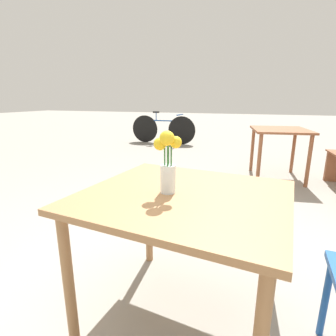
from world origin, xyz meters
name	(u,v)px	position (x,y,z in m)	size (l,w,h in m)	color
ground_plane	(183,315)	(0.00, 0.00, 0.00)	(40.00, 40.00, 0.00)	gray
table_front	(184,211)	(0.00, 0.00, 0.62)	(1.03, 0.95, 0.71)	#9E7047
flower_vase	(168,164)	(-0.08, -0.02, 0.86)	(0.13, 0.13, 0.30)	silver
table_back	(280,137)	(0.57, 2.94, 0.62)	(0.87, 0.98, 0.73)	brown
bicycle	(163,129)	(-2.13, 5.32, 0.37)	(1.76, 0.44, 0.83)	black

